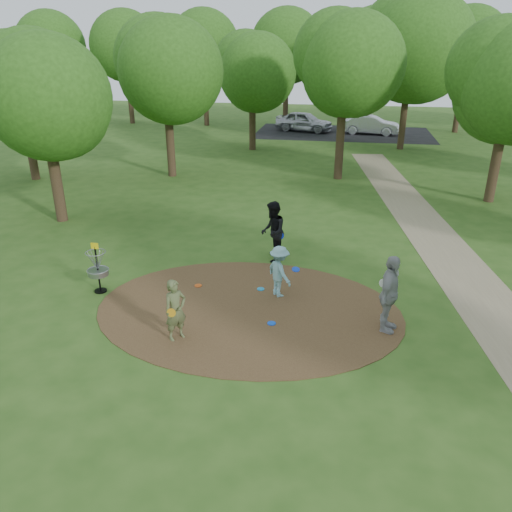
# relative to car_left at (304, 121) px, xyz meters

# --- Properties ---
(ground) EXTENTS (100.00, 100.00, 0.00)m
(ground) POSITION_rel_car_left_xyz_m (1.23, -30.29, -0.80)
(ground) COLOR #2D5119
(ground) RESTS_ON ground
(dirt_clearing) EXTENTS (8.40, 8.40, 0.02)m
(dirt_clearing) POSITION_rel_car_left_xyz_m (1.23, -30.29, -0.79)
(dirt_clearing) COLOR #47301C
(dirt_clearing) RESTS_ON ground
(footpath) EXTENTS (7.55, 39.89, 0.01)m
(footpath) POSITION_rel_car_left_xyz_m (7.73, -28.29, -0.79)
(footpath) COLOR #8C7A5B
(footpath) RESTS_ON ground
(parking_lot) EXTENTS (14.00, 8.00, 0.01)m
(parking_lot) POSITION_rel_car_left_xyz_m (3.23, -0.29, -0.80)
(parking_lot) COLOR black
(parking_lot) RESTS_ON ground
(player_observer_with_disc) EXTENTS (0.67, 0.69, 1.59)m
(player_observer_with_disc) POSITION_rel_car_left_xyz_m (-0.23, -32.02, -0.00)
(player_observer_with_disc) COLOR #545D36
(player_observer_with_disc) RESTS_ON ground
(player_throwing_with_disc) EXTENTS (1.15, 1.12, 1.53)m
(player_throwing_with_disc) POSITION_rel_car_left_xyz_m (1.94, -29.31, -0.03)
(player_throwing_with_disc) COLOR #7BB1B8
(player_throwing_with_disc) RESTS_ON ground
(player_walking_with_disc) EXTENTS (0.88, 1.07, 2.02)m
(player_walking_with_disc) POSITION_rel_car_left_xyz_m (1.37, -26.77, 0.21)
(player_walking_with_disc) COLOR black
(player_walking_with_disc) RESTS_ON ground
(player_waiting_with_disc) EXTENTS (0.84, 1.29, 2.05)m
(player_waiting_with_disc) POSITION_rel_car_left_xyz_m (4.88, -30.71, 0.22)
(player_waiting_with_disc) COLOR #98989A
(player_waiting_with_disc) RESTS_ON ground
(disc_ground_cyan) EXTENTS (0.22, 0.22, 0.02)m
(disc_ground_cyan) POSITION_rel_car_left_xyz_m (1.36, -29.06, -0.77)
(disc_ground_cyan) COLOR #1786BC
(disc_ground_cyan) RESTS_ON dirt_clearing
(disc_ground_blue) EXTENTS (0.22, 0.22, 0.02)m
(disc_ground_blue) POSITION_rel_car_left_xyz_m (1.97, -30.94, -0.77)
(disc_ground_blue) COLOR blue
(disc_ground_blue) RESTS_ON dirt_clearing
(disc_ground_red) EXTENTS (0.22, 0.22, 0.02)m
(disc_ground_red) POSITION_rel_car_left_xyz_m (-0.53, -29.16, -0.77)
(disc_ground_red) COLOR #D64D15
(disc_ground_red) RESTS_ON dirt_clearing
(car_left) EXTENTS (5.03, 3.08, 1.60)m
(car_left) POSITION_rel_car_left_xyz_m (0.00, 0.00, 0.00)
(car_left) COLOR #AFB1B7
(car_left) RESTS_ON ground
(car_right) EXTENTS (4.60, 2.09, 1.46)m
(car_right) POSITION_rel_car_left_xyz_m (5.39, -0.54, -0.07)
(car_right) COLOR #B8BAC0
(car_right) RESTS_ON ground
(disc_golf_basket) EXTENTS (0.63, 0.63, 1.54)m
(disc_golf_basket) POSITION_rel_car_left_xyz_m (-3.27, -29.99, 0.07)
(disc_golf_basket) COLOR black
(disc_golf_basket) RESTS_ON ground
(tree_ring) EXTENTS (36.97, 46.20, 9.76)m
(tree_ring) POSITION_rel_car_left_xyz_m (3.42, -21.18, 4.46)
(tree_ring) COLOR #332316
(tree_ring) RESTS_ON ground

